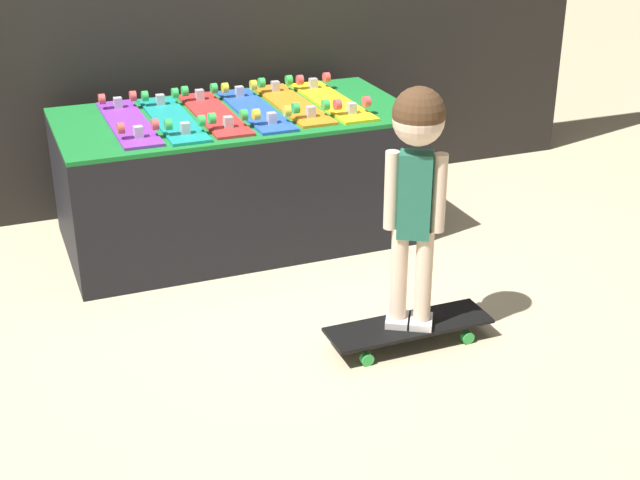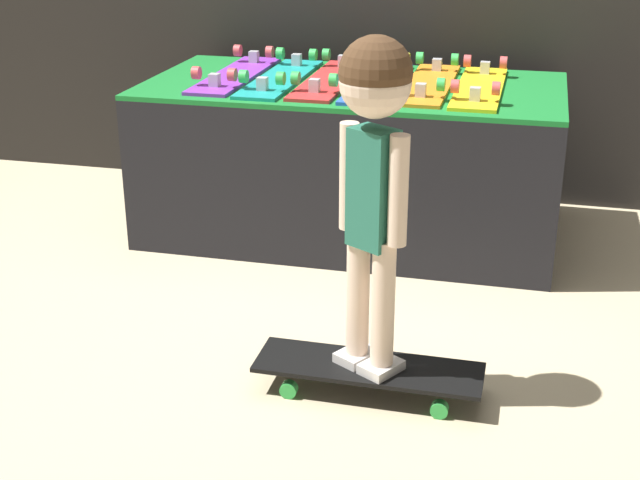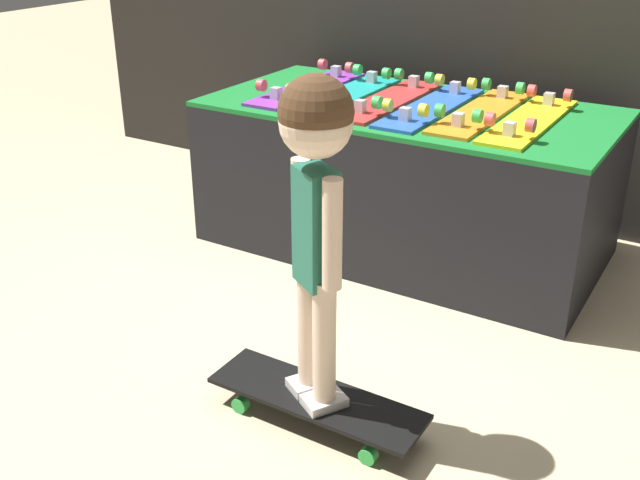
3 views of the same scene
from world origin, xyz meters
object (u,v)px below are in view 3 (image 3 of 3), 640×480
Objects in this scene: skateboard_teal_on_rack at (345,93)px; skateboard_on_floor at (317,400)px; skateboard_purple_on_rack at (308,86)px; skateboard_orange_on_rack at (481,110)px; skateboard_red_on_rack at (388,98)px; skateboard_yellow_on_rack at (530,119)px; skateboard_blue_on_rack at (431,105)px; child at (316,184)px.

skateboard_teal_on_rack is 1.14× the size of skateboard_on_floor.
skateboard_orange_on_rack is at bearing 1.08° from skateboard_purple_on_rack.
skateboard_red_on_rack is 0.63m from skateboard_yellow_on_rack.
skateboard_red_on_rack is 1.00× the size of skateboard_blue_on_rack.
skateboard_teal_on_rack reaches higher than skateboard_on_floor.
skateboard_red_on_rack is at bearing 5.39° from skateboard_teal_on_rack.
skateboard_purple_on_rack is 1.68m from skateboard_on_floor.
child is at bearing -146.31° from skateboard_on_floor.
skateboard_blue_on_rack is at bearing 130.53° from child.
skateboard_purple_on_rack is at bearing -178.92° from skateboard_orange_on_rack.
child is (0.02, -1.33, 0.11)m from skateboard_orange_on_rack.
child is (0.85, -1.31, 0.11)m from skateboard_purple_on_rack.
skateboard_yellow_on_rack is 1.14× the size of skateboard_on_floor.
skateboard_on_floor is at bearing -71.72° from skateboard_red_on_rack.
child is (0.43, -1.31, 0.11)m from skateboard_red_on_rack.
skateboard_yellow_on_rack is at bearing -5.06° from skateboard_orange_on_rack.
skateboard_yellow_on_rack is at bearing -0.15° from skateboard_purple_on_rack.
skateboard_purple_on_rack is 0.80× the size of child.
skateboard_orange_on_rack is 0.21m from skateboard_yellow_on_rack.
skateboard_purple_on_rack is 0.42m from skateboard_red_on_rack.
skateboard_yellow_on_rack is at bearing 112.33° from child.
skateboard_on_floor is (0.22, -1.30, -0.60)m from skateboard_blue_on_rack.
skateboard_teal_on_rack is 0.84m from skateboard_yellow_on_rack.
child reaches higher than skateboard_teal_on_rack.
skateboard_teal_on_rack is 1.00× the size of skateboard_red_on_rack.
skateboard_teal_on_rack is at bearing -176.54° from skateboard_orange_on_rack.
skateboard_blue_on_rack is 1.45m from skateboard_on_floor.
skateboard_teal_on_rack is 1.00× the size of skateboard_blue_on_rack.
skateboard_red_on_rack is 1.51m from skateboard_on_floor.
skateboard_red_on_rack is at bearing -177.50° from skateboard_orange_on_rack.
skateboard_blue_on_rack is at bearing -178.23° from skateboard_yellow_on_rack.
skateboard_orange_on_rack is at bearing 3.46° from skateboard_teal_on_rack.
child is (-0.00, -0.00, 0.71)m from skateboard_on_floor.
skateboard_orange_on_rack is 1.00× the size of skateboard_yellow_on_rack.
skateboard_orange_on_rack is (0.63, 0.04, 0.00)m from skateboard_teal_on_rack.
skateboard_teal_on_rack is (0.21, -0.02, 0.00)m from skateboard_purple_on_rack.
skateboard_purple_on_rack is at bearing 178.57° from skateboard_blue_on_rack.
skateboard_teal_on_rack is at bearing 116.44° from skateboard_on_floor.
child reaches higher than skateboard_orange_on_rack.
skateboard_teal_on_rack is 1.56m from skateboard_on_floor.
child is at bearing -63.56° from skateboard_teal_on_rack.
skateboard_blue_on_rack and skateboard_yellow_on_rack have the same top height.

